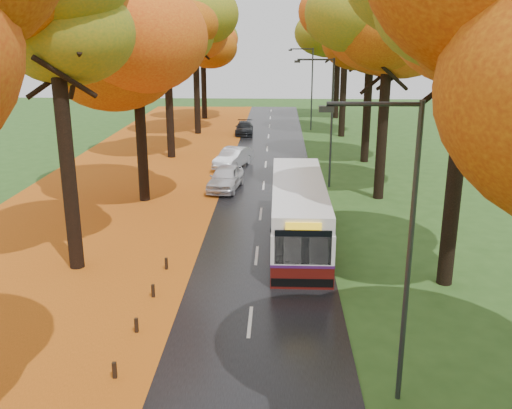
# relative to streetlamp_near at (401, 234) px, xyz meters

# --- Properties ---
(road) EXTENTS (6.50, 90.00, 0.04)m
(road) POSITION_rel_streetlamp_near_xyz_m (-3.95, 17.00, -4.69)
(road) COLOR black
(road) RESTS_ON ground
(centre_line) EXTENTS (0.12, 90.00, 0.01)m
(centre_line) POSITION_rel_streetlamp_near_xyz_m (-3.95, 17.00, -4.67)
(centre_line) COLOR silver
(centre_line) RESTS_ON road
(leaf_verge) EXTENTS (12.00, 90.00, 0.02)m
(leaf_verge) POSITION_rel_streetlamp_near_xyz_m (-12.95, 17.00, -4.70)
(leaf_verge) COLOR #88400C
(leaf_verge) RESTS_ON ground
(leaf_drift) EXTENTS (0.90, 90.00, 0.01)m
(leaf_drift) POSITION_rel_streetlamp_near_xyz_m (-7.00, 17.00, -4.67)
(leaf_drift) COLOR #C65B14
(leaf_drift) RESTS_ON road
(trees_left) EXTENTS (9.20, 74.00, 13.88)m
(trees_left) POSITION_rel_streetlamp_near_xyz_m (-11.13, 19.06, 4.82)
(trees_left) COLOR black
(trees_left) RESTS_ON ground
(trees_right) EXTENTS (9.30, 74.20, 13.96)m
(trees_right) POSITION_rel_streetlamp_near_xyz_m (3.24, 18.91, 4.98)
(trees_right) COLOR black
(trees_right) RESTS_ON ground
(streetlamp_near) EXTENTS (2.45, 0.18, 8.00)m
(streetlamp_near) POSITION_rel_streetlamp_near_xyz_m (0.00, 0.00, 0.00)
(streetlamp_near) COLOR #333538
(streetlamp_near) RESTS_ON ground
(streetlamp_mid) EXTENTS (2.45, 0.18, 8.00)m
(streetlamp_mid) POSITION_rel_streetlamp_near_xyz_m (0.00, 22.00, 0.00)
(streetlamp_mid) COLOR #333538
(streetlamp_mid) RESTS_ON ground
(streetlamp_far) EXTENTS (2.45, 0.18, 8.00)m
(streetlamp_far) POSITION_rel_streetlamp_near_xyz_m (0.00, 44.00, 0.00)
(streetlamp_far) COLOR #333538
(streetlamp_far) RESTS_ON ground
(bus) EXTENTS (2.47, 10.74, 2.83)m
(bus) POSITION_rel_streetlamp_near_xyz_m (-2.08, 11.96, -3.19)
(bus) COLOR #4B0F0B
(bus) RESTS_ON road
(car_white) EXTENTS (2.32, 4.56, 1.49)m
(car_white) POSITION_rel_streetlamp_near_xyz_m (-6.30, 20.96, -3.93)
(car_white) COLOR silver
(car_white) RESTS_ON road
(car_silver) EXTENTS (2.80, 4.53, 1.41)m
(car_silver) POSITION_rel_streetlamp_near_xyz_m (-6.30, 27.04, -3.97)
(car_silver) COLOR #A2A6AA
(car_silver) RESTS_ON road
(car_dark) EXTENTS (1.75, 4.13, 1.19)m
(car_dark) POSITION_rel_streetlamp_near_xyz_m (-6.30, 41.00, -4.08)
(car_dark) COLOR black
(car_dark) RESTS_ON road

